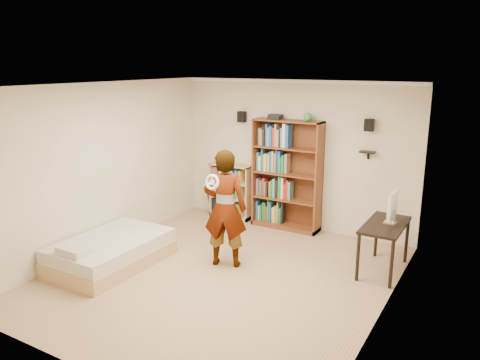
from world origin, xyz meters
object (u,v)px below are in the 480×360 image
object	(u,v)px
low_bookshelf	(231,191)
daybed	(111,248)
person	(225,208)
tall_bookshelf	(287,175)
computer_desk	(383,248)

from	to	relation	value
low_bookshelf	daybed	distance (m)	2.90
daybed	person	size ratio (longest dim) A/B	0.99
tall_bookshelf	daybed	size ratio (longest dim) A/B	1.13
computer_desk	person	distance (m)	2.39
daybed	person	distance (m)	1.84
low_bookshelf	daybed	world-z (taller)	low_bookshelf
computer_desk	daybed	xyz separation A→B (m)	(-3.61, -1.85, -0.11)
daybed	computer_desk	bearing A→B (deg)	27.05
computer_desk	daybed	size ratio (longest dim) A/B	0.61
tall_bookshelf	daybed	distance (m)	3.34
daybed	person	bearing A→B (deg)	30.40
tall_bookshelf	person	distance (m)	1.96
person	daybed	bearing A→B (deg)	10.96
tall_bookshelf	daybed	bearing A→B (deg)	-119.42
low_bookshelf	tall_bookshelf	bearing A→B (deg)	-1.16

